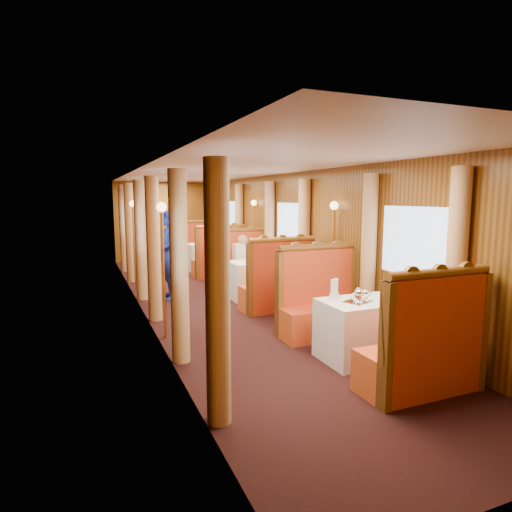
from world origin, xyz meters
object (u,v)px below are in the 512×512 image
banquette_far_fwd (219,261)px  fruit_plate (391,298)px  table_mid (257,280)px  teapot_back (358,296)px  tea_tray (358,302)px  rose_vase_far (209,237)px  banquette_near_fwd (423,353)px  teapot_left (358,298)px  teapot_right (365,298)px  banquette_far_aft (199,251)px  table_far (208,257)px  banquette_mid_aft (239,270)px  rose_vase_mid (258,252)px  table_near (363,330)px  banquette_near_aft (321,307)px  banquette_mid_fwd (278,287)px  passenger (243,257)px  steward (169,255)px

banquette_far_fwd → fruit_plate: bearing=-86.9°
table_mid → teapot_back: (-0.06, -3.46, 0.43)m
table_mid → tea_tray: tea_tray is taller
tea_tray → rose_vase_far: rose_vase_far is taller
banquette_near_fwd → fruit_plate: banquette_near_fwd is taller
teapot_left → teapot_right: teapot_left is taller
banquette_far_aft → banquette_far_fwd: bearing=-90.0°
table_far → rose_vase_far: bearing=19.5°
banquette_far_aft → teapot_left: (-0.18, -8.14, 0.40)m
banquette_mid_aft → rose_vase_far: bearing=89.5°
banquette_far_aft → rose_vase_mid: 4.55m
table_near → fruit_plate: size_ratio=5.27×
tea_tray → rose_vase_mid: bearing=87.5°
banquette_far_fwd → rose_vase_far: 1.14m
banquette_near_aft → table_mid: 2.49m
banquette_mid_aft → fruit_plate: (0.33, -4.61, 0.35)m
table_mid → fruit_plate: fruit_plate is taller
table_mid → teapot_left: (-0.18, -3.63, 0.45)m
banquette_far_aft → teapot_right: bearing=-90.4°
table_near → banquette_far_fwd: 5.99m
banquette_far_fwd → rose_vase_far: bearing=88.7°
table_near → rose_vase_far: bearing=89.8°
table_mid → banquette_mid_fwd: (0.00, -1.01, 0.05)m
banquette_near_aft → banquette_mid_aft: (0.00, 3.50, 0.00)m
table_mid → table_far: size_ratio=1.00×
banquette_near_fwd → teapot_right: 1.00m
banquette_near_fwd → table_mid: bearing=90.0°
fruit_plate → passenger: (-0.33, 4.35, -0.03)m
teapot_back → passenger: passenger is taller
banquette_mid_fwd → teapot_right: 2.60m
banquette_near_fwd → teapot_right: banquette_near_fwd is taller
banquette_mid_aft → rose_vase_mid: bearing=-88.8°
table_far → teapot_left: size_ratio=5.99×
table_near → passenger: size_ratio=1.38×
teapot_right → fruit_plate: (0.39, -0.01, -0.04)m
table_near → table_mid: 3.50m
passenger → table_far: bearing=90.0°
table_mid → rose_vase_far: bearing=89.6°
table_far → banquette_far_aft: size_ratio=0.78×
teapot_back → steward: size_ratio=0.08×
banquette_far_fwd → banquette_near_fwd: bearing=-90.0°
banquette_far_fwd → passenger: 1.77m
table_near → teapot_left: (-0.18, -0.13, 0.45)m
fruit_plate → table_mid: bearing=95.3°
banquette_mid_aft → banquette_near_aft: bearing=-90.0°
passenger → banquette_mid_aft: bearing=90.0°
fruit_plate → banquette_near_aft: bearing=106.7°
teapot_back → banquette_mid_aft: bearing=98.8°
teapot_left → teapot_right: bearing=42.4°
tea_tray → banquette_far_fwd: bearing=88.7°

